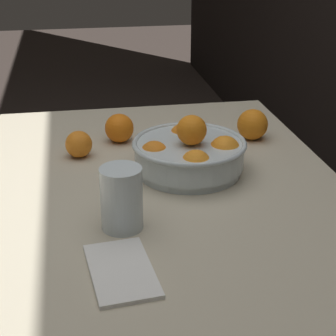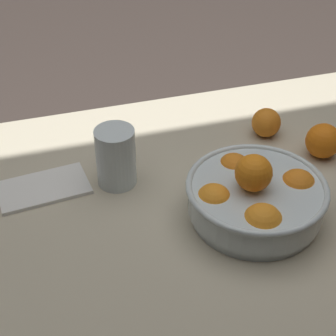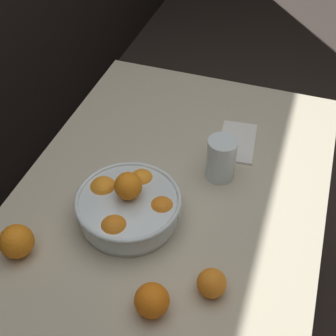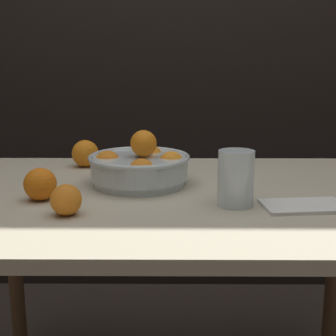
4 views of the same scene
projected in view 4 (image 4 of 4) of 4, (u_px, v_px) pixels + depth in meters
The scene contains 8 objects.
back_wall at pixel (174, 0), 1.98m from camera, with size 8.00×0.05×2.60m, color black.
dining_table at pixel (175, 222), 1.20m from camera, with size 1.23×0.83×0.72m.
fruit_bowl at pixel (140, 167), 1.25m from camera, with size 0.27×0.27×0.15m.
juice_glass at pixel (236, 181), 1.06m from camera, with size 0.08×0.08×0.13m.
orange_loose_near_bowl at pixel (40, 184), 1.11m from camera, with size 0.08×0.08×0.08m, color orange.
orange_loose_front at pixel (85, 153), 1.46m from camera, with size 0.08×0.08×0.08m, color orange.
orange_loose_aside at pixel (66, 200), 1.00m from camera, with size 0.07×0.07×0.07m, color orange.
napkin at pixel (304, 206), 1.06m from camera, with size 0.18×0.11×0.01m, color white.
Camera 4 is at (-0.01, -1.14, 1.05)m, focal length 50.00 mm.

